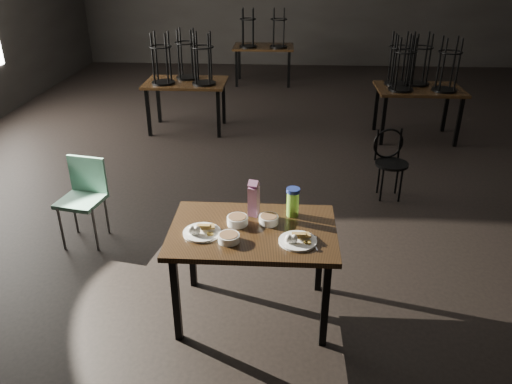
# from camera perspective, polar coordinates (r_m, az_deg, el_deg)

# --- Properties ---
(main_table) EXTENTS (1.20, 0.80, 0.75)m
(main_table) POSITION_cam_1_polar(r_m,az_deg,el_deg) (3.63, -0.37, -5.35)
(main_table) COLOR black
(main_table) RESTS_ON ground
(plate_left) EXTENTS (0.27, 0.27, 0.09)m
(plate_left) POSITION_cam_1_polar(r_m,az_deg,el_deg) (3.54, -6.26, -4.43)
(plate_left) COLOR white
(plate_left) RESTS_ON main_table
(plate_right) EXTENTS (0.26, 0.26, 0.09)m
(plate_right) POSITION_cam_1_polar(r_m,az_deg,el_deg) (3.44, 4.77, -5.41)
(plate_right) COLOR white
(plate_right) RESTS_ON main_table
(bowl_near) EXTENTS (0.15, 0.15, 0.06)m
(bowl_near) POSITION_cam_1_polar(r_m,az_deg,el_deg) (3.64, -2.14, -3.23)
(bowl_near) COLOR white
(bowl_near) RESTS_ON main_table
(bowl_far) EXTENTS (0.14, 0.14, 0.06)m
(bowl_far) POSITION_cam_1_polar(r_m,az_deg,el_deg) (3.65, 1.46, -3.14)
(bowl_far) COLOR white
(bowl_far) RESTS_ON main_table
(bowl_big) EXTENTS (0.15, 0.15, 0.05)m
(bowl_big) POSITION_cam_1_polar(r_m,az_deg,el_deg) (3.44, -3.14, -5.24)
(bowl_big) COLOR white
(bowl_big) RESTS_ON main_table
(juice_carton) EXTENTS (0.09, 0.09, 0.29)m
(juice_carton) POSITION_cam_1_polar(r_m,az_deg,el_deg) (3.71, -0.26, -0.81)
(juice_carton) COLOR #831764
(juice_carton) RESTS_ON main_table
(water_bottle) EXTENTS (0.13, 0.13, 0.22)m
(water_bottle) POSITION_cam_1_polar(r_m,az_deg,el_deg) (3.72, 4.23, -1.12)
(water_bottle) COLOR #95E242
(water_bottle) RESTS_ON main_table
(spoon) EXTENTS (0.05, 0.20, 0.01)m
(spoon) POSITION_cam_1_polar(r_m,az_deg,el_deg) (3.50, 6.68, -5.29)
(spoon) COLOR silver
(spoon) RESTS_ON main_table
(bentwood_chair) EXTENTS (0.39, 0.38, 0.77)m
(bentwood_chair) POSITION_cam_1_polar(r_m,az_deg,el_deg) (5.74, 15.07, 3.78)
(bentwood_chair) COLOR black
(bentwood_chair) RESTS_ON ground
(school_chair) EXTENTS (0.44, 0.44, 0.81)m
(school_chair) POSITION_cam_1_polar(r_m,az_deg,el_deg) (4.95, -19.08, -0.07)
(school_chair) COLOR #75B79B
(school_chair) RESTS_ON ground
(bg_table_left) EXTENTS (1.20, 0.80, 1.48)m
(bg_table_left) POSITION_cam_1_polar(r_m,az_deg,el_deg) (7.65, -8.08, 12.59)
(bg_table_left) COLOR black
(bg_table_left) RESTS_ON ground
(bg_table_right) EXTENTS (1.20, 0.80, 1.48)m
(bg_table_right) POSITION_cam_1_polar(r_m,az_deg,el_deg) (7.59, 18.02, 11.64)
(bg_table_right) COLOR black
(bg_table_right) RESTS_ON ground
(bg_table_far) EXTENTS (1.20, 0.80, 1.48)m
(bg_table_far) POSITION_cam_1_polar(r_m,az_deg,el_deg) (10.37, 0.86, 16.33)
(bg_table_far) COLOR black
(bg_table_far) RESTS_ON ground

